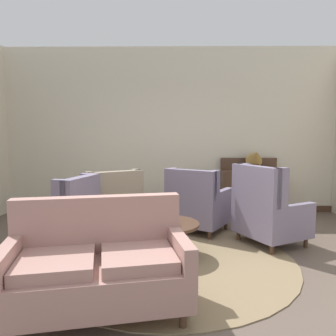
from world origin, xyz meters
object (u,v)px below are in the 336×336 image
Objects in this scene: settee at (98,267)px; gramophone at (254,159)px; armchair_near_window at (267,212)px; armchair_beside_settee at (64,220)px; armchair_far_left at (110,207)px; sideboard at (250,189)px; porcelain_vase at (162,210)px; armchair_near_sideboard at (197,205)px; coffee_table at (166,229)px.

settee is 4.13m from gramophone.
settee is 1.46× the size of armchair_near_window.
armchair_far_left is at bearing 167.39° from armchair_beside_settee.
gramophone is (0.05, -0.09, 0.60)m from sideboard.
armchair_near_sideboard is at bearing 63.37° from porcelain_vase.
gramophone reaches higher than settee.
coffee_table is 0.75× the size of armchair_near_sideboard.
sideboard is 0.61m from gramophone.
settee is 1.51× the size of sideboard.
armchair_near_window reaches higher than armchair_beside_settee.
coffee_table is 1.48m from armchair_near_window.
settee is 4.13m from sideboard.
settee is 1.48× the size of armchair_near_sideboard.
porcelain_vase is 0.33× the size of sideboard.
coffee_table is at bearing 99.01° from armchair_beside_settee.
gramophone is (2.50, 1.16, 0.67)m from armchair_far_left.
coffee_table is 0.81× the size of armchair_beside_settee.
porcelain_vase is 0.34× the size of armchair_beside_settee.
porcelain_vase is 1.44m from settee.
coffee_table is 0.51× the size of settee.
armchair_beside_settee reaches higher than armchair_far_left.
porcelain_vase is 1.28m from armchair_far_left.
porcelain_vase is at bearing 99.89° from armchair_far_left.
settee is at bearing -120.99° from sideboard.
armchair_far_left is 1.05× the size of armchair_near_window.
porcelain_vase is 2.74m from gramophone.
armchair_near_window is (1.40, 0.48, 0.11)m from coffee_table.
armchair_beside_settee is (-2.73, -0.33, -0.04)m from armchair_near_window.
armchair_far_left is 2.38× the size of gramophone.
porcelain_vase is at bearing -126.31° from sideboard.
armchair_far_left is at bearing 131.89° from coffee_table.
armchair_near_sideboard is (1.80, 0.91, 0.01)m from armchair_beside_settee.
sideboard is at bearing -33.52° from armchair_near_window.
armchair_beside_settee is 0.95× the size of sideboard.
armchair_beside_settee is 3.57m from sideboard.
gramophone is at bearing 139.74° from armchair_beside_settee.
settee is at bearing -122.19° from gramophone.
armchair_far_left reaches higher than porcelain_vase.
coffee_table is 1.33m from armchair_far_left.
armchair_near_window reaches higher than settee.
sideboard is (1.62, 2.21, -0.11)m from porcelain_vase.
settee is (-0.55, -1.30, 0.06)m from coffee_table.
armchair_beside_settee reaches higher than coffee_table.
armchair_far_left is at bearing -155.09° from gramophone.
porcelain_vase is at bearing 57.37° from settee.
armchair_far_left is at bearing 34.43° from armchair_near_sideboard.
gramophone is at bearing 173.68° from armchair_far_left.
armchair_near_sideboard reaches higher than armchair_beside_settee.
porcelain_vase is at bearing -128.22° from gramophone.
sideboard is (1.57, 2.24, 0.13)m from coffee_table.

